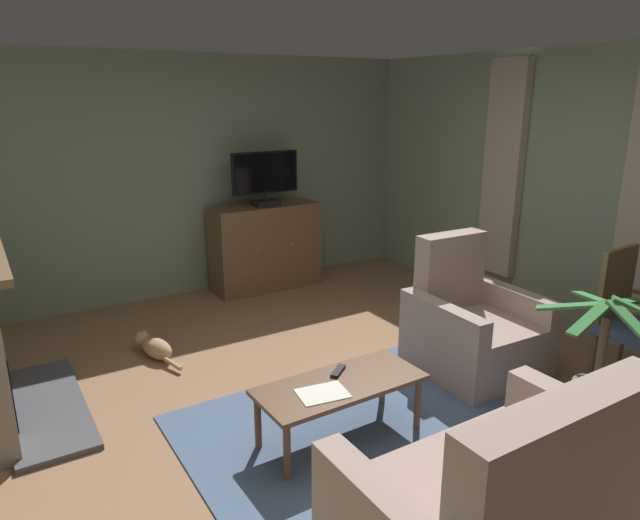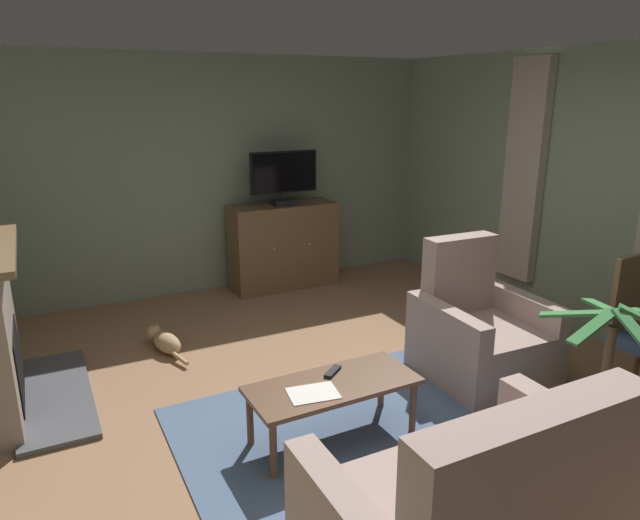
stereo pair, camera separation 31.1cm
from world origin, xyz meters
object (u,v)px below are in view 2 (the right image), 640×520
folded_newspaper (313,393)px  armchair_in_far_corner (479,335)px  tv_remote (333,372)px  potted_plant_leafy_by_curtain (602,399)px  cat (165,341)px  television (284,176)px  coffee_table (333,390)px  sofa_floral (477,515)px  tv_cabinet (283,248)px

folded_newspaper → armchair_in_far_corner: bearing=21.0°
tv_remote → folded_newspaper: bearing=0.2°
potted_plant_leafy_by_curtain → cat: potted_plant_leafy_by_curtain is taller
armchair_in_far_corner → cat: 2.64m
tv_remote → armchair_in_far_corner: armchair_in_far_corner is taller
television → tv_remote: television is taller
folded_newspaper → potted_plant_leafy_by_curtain: potted_plant_leafy_by_curtain is taller
television → armchair_in_far_corner: 2.85m
coffee_table → sofa_floral: size_ratio=0.75×
television → sofa_floral: bearing=-102.0°
television → potted_plant_leafy_by_curtain: bearing=-80.2°
tv_cabinet → cat: 2.02m
folded_newspaper → potted_plant_leafy_by_curtain: size_ratio=0.32×
tv_remote → cat: 1.89m
sofa_floral → potted_plant_leafy_by_curtain: bearing=18.6°
television → potted_plant_leafy_by_curtain: (0.63, -3.66, -1.03)m
television → folded_newspaper: size_ratio=2.58×
cat → armchair_in_far_corner: bearing=-36.1°
coffee_table → television: bearing=71.9°
coffee_table → tv_remote: tv_remote is taller
tv_cabinet → tv_remote: 2.99m
tv_cabinet → sofa_floral: size_ratio=0.83×
potted_plant_leafy_by_curtain → sofa_floral: bearing=-161.4°
tv_remote → cat: bearing=-104.5°
television → potted_plant_leafy_by_curtain: size_ratio=0.83×
potted_plant_leafy_by_curtain → tv_remote: bearing=150.9°
television → armchair_in_far_corner: size_ratio=0.73×
armchair_in_far_corner → potted_plant_leafy_by_curtain: size_ratio=1.14×
coffee_table → armchair_in_far_corner: armchair_in_far_corner is taller
folded_newspaper → potted_plant_leafy_by_curtain: (1.76, -0.67, -0.15)m
sofa_floral → potted_plant_leafy_by_curtain: size_ratio=1.56×
television → sofa_floral: size_ratio=0.53×
armchair_in_far_corner → tv_remote: bearing=-173.5°
folded_newspaper → armchair_in_far_corner: (1.63, 0.34, -0.08)m
tv_cabinet → coffee_table: size_ratio=1.11×
coffee_table → folded_newspaper: (-0.17, -0.06, 0.05)m
tv_remote → cat: tv_remote is taller
coffee_table → sofa_floral: bearing=-87.1°
coffee_table → folded_newspaper: size_ratio=3.65×
tv_cabinet → folded_newspaper: bearing=-110.3°
cat → potted_plant_leafy_by_curtain: bearing=-48.6°
tv_cabinet → cat: bearing=-144.8°
potted_plant_leafy_by_curtain → cat: size_ratio=1.39×
armchair_in_far_corner → cat: (-2.13, 1.55, -0.24)m
tv_remote → potted_plant_leafy_by_curtain: bearing=113.3°
tv_remote → armchair_in_far_corner: 1.41m
coffee_table → potted_plant_leafy_by_curtain: potted_plant_leafy_by_curtain is taller
television → cat: 2.29m
armchair_in_far_corner → potted_plant_leafy_by_curtain: 1.02m
potted_plant_leafy_by_curtain → tv_cabinet: bearing=99.7°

